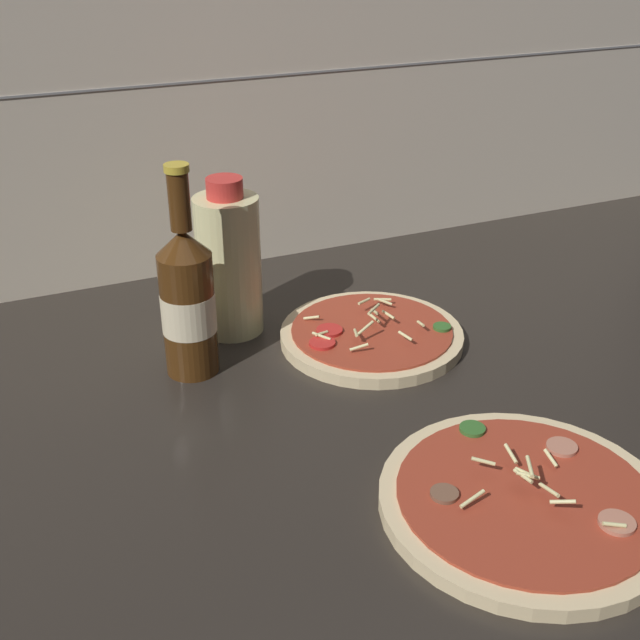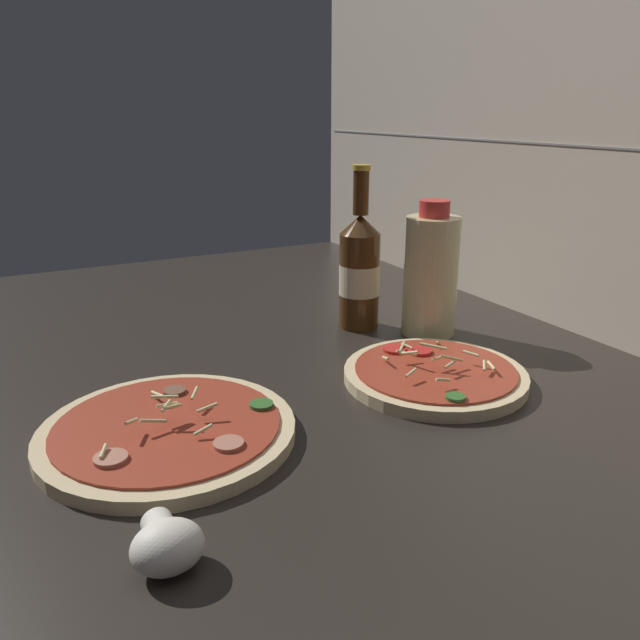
{
  "view_description": "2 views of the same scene",
  "coord_description": "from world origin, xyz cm",
  "px_view_note": "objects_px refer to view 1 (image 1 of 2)",
  "views": [
    {
      "loc": [
        -38.79,
        -63.22,
        51.66
      ],
      "look_at": [
        -7.93,
        7.66,
        11.15
      ],
      "focal_mm": 45.0,
      "sensor_mm": 36.0,
      "label": 1
    },
    {
      "loc": [
        59.3,
        -31.41,
        35.15
      ],
      "look_at": [
        -5.74,
        2.83,
        10.14
      ],
      "focal_mm": 35.0,
      "sensor_mm": 36.0,
      "label": 2
    }
  ],
  "objects_px": {
    "beer_bottle": "(188,300)",
    "oil_bottle": "(229,263)",
    "pizza_near": "(525,501)",
    "pizza_far": "(371,335)"
  },
  "relations": [
    {
      "from": "beer_bottle",
      "to": "oil_bottle",
      "type": "height_order",
      "value": "beer_bottle"
    },
    {
      "from": "pizza_near",
      "to": "pizza_far",
      "type": "xyz_separation_m",
      "value": [
        0.01,
        0.34,
        0.0
      ]
    },
    {
      "from": "beer_bottle",
      "to": "oil_bottle",
      "type": "relative_size",
      "value": 1.23
    },
    {
      "from": "pizza_far",
      "to": "beer_bottle",
      "type": "bearing_deg",
      "value": 174.15
    },
    {
      "from": "oil_bottle",
      "to": "pizza_near",
      "type": "bearing_deg",
      "value": -72.67
    },
    {
      "from": "pizza_far",
      "to": "beer_bottle",
      "type": "relative_size",
      "value": 0.92
    },
    {
      "from": "oil_bottle",
      "to": "pizza_far",
      "type": "bearing_deg",
      "value": -34.3
    },
    {
      "from": "pizza_near",
      "to": "pizza_far",
      "type": "relative_size",
      "value": 1.16
    },
    {
      "from": "pizza_far",
      "to": "pizza_near",
      "type": "bearing_deg",
      "value": -92.23
    },
    {
      "from": "pizza_far",
      "to": "oil_bottle",
      "type": "relative_size",
      "value": 1.14
    }
  ]
}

